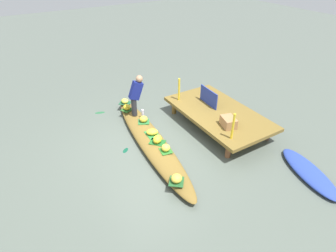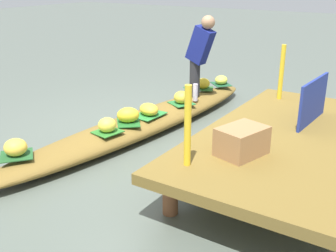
{
  "view_description": "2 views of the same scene",
  "coord_description": "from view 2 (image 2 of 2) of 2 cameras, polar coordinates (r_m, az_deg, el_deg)",
  "views": [
    {
      "loc": [
        5.39,
        -2.7,
        4.53
      ],
      "look_at": [
        0.24,
        0.42,
        0.57
      ],
      "focal_mm": 29.5,
      "sensor_mm": 36.0,
      "label": 1
    },
    {
      "loc": [
        4.23,
        3.17,
        2.04
      ],
      "look_at": [
        0.39,
        0.68,
        0.34
      ],
      "focal_mm": 44.11,
      "sensor_mm": 36.0,
      "label": 2
    }
  ],
  "objects": [
    {
      "name": "drifting_plant_1",
      "position": [
        6.14,
        -8.4,
        0.73
      ],
      "size": [
        0.24,
        0.25,
        0.01
      ],
      "primitive_type": "ellipsoid",
      "rotation": [
        0.0,
        0.0,
        2.29
      ],
      "color": "#0F4A31",
      "rests_on": "ground"
    },
    {
      "name": "leaf_mat_0",
      "position": [
        7.19,
        7.34,
        5.76
      ],
      "size": [
        0.44,
        0.44,
        0.01
      ],
      "primitive_type": "cube",
      "rotation": [
        0.0,
        0.0,
        0.83
      ],
      "color": "#1D5232",
      "rests_on": "vendor_boat"
    },
    {
      "name": "leaf_mat_3",
      "position": [
        5.56,
        -2.64,
        1.56
      ],
      "size": [
        0.45,
        0.33,
        0.01
      ],
      "primitive_type": "cube",
      "rotation": [
        0.0,
        0.0,
        3.1
      ],
      "color": "#2B8037",
      "rests_on": "vendor_boat"
    },
    {
      "name": "leaf_mat_5",
      "position": [
        4.61,
        -20.19,
        -3.81
      ],
      "size": [
        0.45,
        0.45,
        0.01
      ],
      "primitive_type": "cube",
      "rotation": [
        0.0,
        0.0,
        2.46
      ],
      "color": "#215527",
      "rests_on": "vendor_boat"
    },
    {
      "name": "banana_bunch_4",
      "position": [
        6.85,
        4.89,
        5.88
      ],
      "size": [
        0.3,
        0.29,
        0.17
      ],
      "primitive_type": "ellipsoid",
      "rotation": [
        0.0,
        0.0,
        0.43
      ],
      "color": "gold",
      "rests_on": "vendor_boat"
    },
    {
      "name": "leaf_mat_6",
      "position": [
        6.06,
        1.87,
        3.17
      ],
      "size": [
        0.42,
        0.42,
        0.01
      ],
      "primitive_type": "cube",
      "rotation": [
        0.0,
        0.0,
        1.11
      ],
      "color": "#286F34",
      "rests_on": "vendor_boat"
    },
    {
      "name": "banana_bunch_0",
      "position": [
        7.17,
        7.37,
        6.34
      ],
      "size": [
        0.29,
        0.26,
        0.15
      ],
      "primitive_type": "ellipsoid",
      "rotation": [
        0.0,
        0.0,
        0.2
      ],
      "color": "#E6E74C",
      "rests_on": "vendor_boat"
    },
    {
      "name": "market_banner",
      "position": [
        4.8,
        19.42,
        3.29
      ],
      "size": [
        0.82,
        0.08,
        0.49
      ],
      "primitive_type": "cube",
      "rotation": [
        0.0,
        0.0,
        -0.06
      ],
      "color": "navy",
      "rests_on": "dock_platform"
    },
    {
      "name": "drifting_plant_0",
      "position": [
        7.83,
        2.89,
        5.22
      ],
      "size": [
        0.23,
        0.34,
        0.01
      ],
      "primitive_type": "ellipsoid",
      "rotation": [
        0.0,
        0.0,
        1.24
      ],
      "color": "#245E37",
      "rests_on": "ground"
    },
    {
      "name": "banana_bunch_5",
      "position": [
        4.58,
        -20.33,
        -2.77
      ],
      "size": [
        0.29,
        0.3,
        0.18
      ],
      "primitive_type": "ellipsoid",
      "rotation": [
        0.0,
        0.0,
        0.29
      ],
      "color": "yellow",
      "rests_on": "vendor_boat"
    },
    {
      "name": "railing_post_east",
      "position": [
        3.46,
        2.73,
        -0.03
      ],
      "size": [
        0.06,
        0.06,
        0.71
      ],
      "primitive_type": "cylinder",
      "color": "yellow",
      "rests_on": "dock_platform"
    },
    {
      "name": "produce_crate",
      "position": [
        3.8,
        10.16,
        -2.05
      ],
      "size": [
        0.51,
        0.43,
        0.26
      ],
      "primitive_type": "cube",
      "rotation": [
        0.0,
        0.0,
        -0.28
      ],
      "color": "#A3754A",
      "rests_on": "dock_platform"
    },
    {
      "name": "leaf_mat_1",
      "position": [
        5.31,
        -5.5,
        0.55
      ],
      "size": [
        0.49,
        0.48,
        0.01
      ],
      "primitive_type": "cube",
      "rotation": [
        0.0,
        0.0,
        0.73
      ],
      "color": "#1F6025",
      "rests_on": "vendor_boat"
    },
    {
      "name": "vendor_person",
      "position": [
        6.29,
        4.44,
        10.25
      ],
      "size": [
        0.23,
        0.46,
        1.23
      ],
      "color": "#28282D",
      "rests_on": "vendor_boat"
    },
    {
      "name": "leaf_mat_4",
      "position": [
        6.87,
        4.87,
        5.19
      ],
      "size": [
        0.39,
        0.4,
        0.01
      ],
      "primitive_type": "cube",
      "rotation": [
        0.0,
        0.0,
        1.98
      ],
      "color": "#2A6226",
      "rests_on": "vendor_boat"
    },
    {
      "name": "railing_post_west",
      "position": [
        5.58,
        15.42,
        7.18
      ],
      "size": [
        0.06,
        0.06,
        0.71
      ],
      "primitive_type": "cylinder",
      "color": "yellow",
      "rests_on": "dock_platform"
    },
    {
      "name": "canal_water",
      "position": [
        5.67,
        -3.58,
        -0.82
      ],
      "size": [
        40.0,
        40.0,
        0.0
      ],
      "primitive_type": "plane",
      "color": "#545E54",
      "rests_on": "ground"
    },
    {
      "name": "vendor_boat",
      "position": [
        5.63,
        -3.61,
        0.37
      ],
      "size": [
        4.93,
        1.21,
        0.25
      ],
      "primitive_type": "ellipsoid",
      "rotation": [
        0.0,
        0.0,
        -0.1
      ],
      "color": "brown",
      "rests_on": "ground"
    },
    {
      "name": "banana_bunch_3",
      "position": [
        5.54,
        -2.66,
        2.32
      ],
      "size": [
        0.36,
        0.39,
        0.16
      ],
      "primitive_type": "ellipsoid",
      "rotation": [
        0.0,
        0.0,
        1.07
      ],
      "color": "yellow",
      "rests_on": "vendor_boat"
    },
    {
      "name": "banana_bunch_1",
      "position": [
        5.27,
        -5.53,
        1.53
      ],
      "size": [
        0.35,
        0.36,
        0.2
      ],
      "primitive_type": "ellipsoid",
      "rotation": [
        0.0,
        0.0,
        5.45
      ],
      "color": "yellow",
      "rests_on": "vendor_boat"
    },
    {
      "name": "water_bottle",
      "position": [
        6.18,
        3.79,
        4.67
      ],
      "size": [
        0.07,
        0.07,
        0.26
      ],
      "primitive_type": "cylinder",
      "color": "silver",
      "rests_on": "vendor_boat"
    },
    {
      "name": "banana_bunch_2",
      "position": [
        4.98,
        -8.41,
        0.15
      ],
      "size": [
        0.29,
        0.29,
        0.18
      ],
      "primitive_type": "ellipsoid",
      "rotation": [
        0.0,
        0.0,
        5.84
      ],
      "color": "yellow",
      "rests_on": "vendor_boat"
    },
    {
      "name": "dock_platform",
      "position": [
        4.44,
        17.33,
        -2.04
      ],
      "size": [
        3.2,
        1.8,
        0.48
      ],
      "color": "brown",
      "rests_on": "ground"
    },
    {
      "name": "banana_bunch_6",
      "position": [
        6.04,
        1.88,
        3.99
      ],
      "size": [
        0.33,
        0.33,
        0.18
      ],
      "primitive_type": "ellipsoid",
      "rotation": [
        0.0,
        0.0,
        2.32
      ],
      "color": "gold",
      "rests_on": "vendor_boat"
    },
    {
      "name": "leaf_mat_2",
      "position": [
        5.01,
        -8.36,
        -0.8
      ],
      "size": [
        0.35,
        0.33,
        0.01
      ],
      "primitive_type": "cube",
      "rotation": [
        0.0,
        0.0,
        2.98
      ],
      "color": "#2D7328",
      "rests_on": "vendor_boat"
    }
  ]
}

